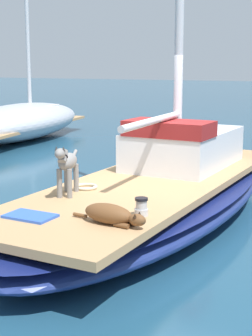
{
  "coord_description": "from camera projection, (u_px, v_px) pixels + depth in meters",
  "views": [
    {
      "loc": [
        2.82,
        -7.29,
        2.39
      ],
      "look_at": [
        0.0,
        -1.0,
        1.01
      ],
      "focal_mm": 56.76,
      "sensor_mm": 36.0,
      "label": 1
    }
  ],
  "objects": [
    {
      "name": "deck_winch",
      "position": [
        141.0,
        207.0,
        6.07
      ],
      "size": [
        0.16,
        0.16,
        0.21
      ],
      "color": "#B7B7BC",
      "rests_on": "sailboat_main"
    },
    {
      "name": "cabin_house",
      "position": [
        182.0,
        146.0,
        8.89
      ],
      "size": [
        1.56,
        2.32,
        0.84
      ],
      "color": "silver",
      "rests_on": "sailboat_main"
    },
    {
      "name": "ground_plane",
      "position": [
        153.0,
        221.0,
        8.12
      ],
      "size": [
        120.0,
        120.0,
        0.0
      ],
      "primitive_type": "plane",
      "color": "navy"
    },
    {
      "name": "dog_grey",
      "position": [
        67.0,
        164.0,
        6.93
      ],
      "size": [
        0.37,
        0.92,
        0.7
      ],
      "color": "gray",
      "rests_on": "sailboat_main"
    },
    {
      "name": "deck_towel",
      "position": [
        30.0,
        216.0,
        6.02
      ],
      "size": [
        0.58,
        0.39,
        0.03
      ],
      "primitive_type": "cube",
      "rotation": [
        0.0,
        0.0,
        -0.06
      ],
      "color": "blue",
      "rests_on": "sailboat_main"
    },
    {
      "name": "coiled_rope",
      "position": [
        86.0,
        187.0,
        7.4
      ],
      "size": [
        0.32,
        0.32,
        0.04
      ],
      "primitive_type": "torus",
      "color": "beige",
      "rests_on": "sailboat_main"
    },
    {
      "name": "dog_brown",
      "position": [
        111.0,
        214.0,
        5.75
      ],
      "size": [
        0.95,
        0.35,
        0.22
      ],
      "color": "brown",
      "rests_on": "sailboat_main"
    },
    {
      "name": "sailboat_main",
      "position": [
        153.0,
        200.0,
        8.06
      ],
      "size": [
        3.03,
        7.4,
        0.66
      ],
      "color": "navy",
      "rests_on": "ground"
    },
    {
      "name": "moored_boat_port_side",
      "position": [
        21.0,
        121.0,
        16.58
      ],
      "size": [
        3.05,
        6.54,
        7.97
      ],
      "color": "#B2B7C1",
      "rests_on": "ground"
    }
  ]
}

